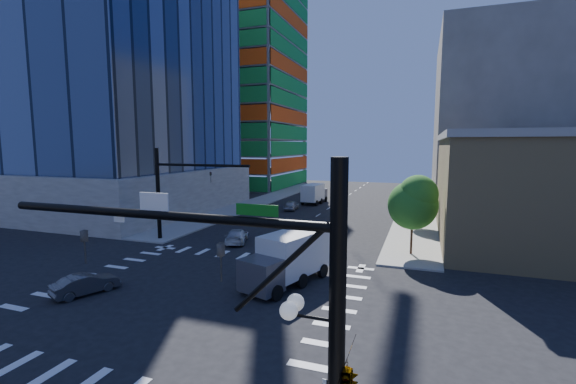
% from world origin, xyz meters
% --- Properties ---
extents(ground, '(160.00, 160.00, 0.00)m').
position_xyz_m(ground, '(0.00, 0.00, 0.00)').
color(ground, black).
rests_on(ground, ground).
extents(road_markings, '(20.00, 20.00, 0.01)m').
position_xyz_m(road_markings, '(0.00, 0.00, 0.01)').
color(road_markings, silver).
rests_on(road_markings, ground).
extents(sidewalk_ne, '(5.00, 60.00, 0.15)m').
position_xyz_m(sidewalk_ne, '(12.50, 40.00, 0.07)').
color(sidewalk_ne, gray).
rests_on(sidewalk_ne, ground).
extents(sidewalk_nw, '(5.00, 60.00, 0.15)m').
position_xyz_m(sidewalk_nw, '(-12.50, 40.00, 0.07)').
color(sidewalk_nw, gray).
rests_on(sidewalk_nw, ground).
extents(construction_building, '(25.16, 34.50, 70.60)m').
position_xyz_m(construction_building, '(-27.41, 61.93, 24.61)').
color(construction_building, gray).
rests_on(construction_building, ground).
extents(commercial_building, '(20.50, 22.50, 10.60)m').
position_xyz_m(commercial_building, '(25.00, 22.00, 5.31)').
color(commercial_building, tan).
rests_on(commercial_building, ground).
extents(bg_building_ne, '(24.00, 30.00, 28.00)m').
position_xyz_m(bg_building_ne, '(27.00, 55.00, 14.00)').
color(bg_building_ne, '#5E5A55').
rests_on(bg_building_ne, ground).
extents(signal_mast_se, '(10.51, 2.48, 9.00)m').
position_xyz_m(signal_mast_se, '(10.60, -11.50, 5.01)').
color(signal_mast_se, black).
rests_on(signal_mast_se, sidewalk_se).
extents(signal_mast_nw, '(10.20, 0.40, 9.00)m').
position_xyz_m(signal_mast_nw, '(-10.00, 11.50, 5.49)').
color(signal_mast_nw, black).
rests_on(signal_mast_nw, sidewalk_nw).
extents(tree_south, '(4.16, 4.16, 6.82)m').
position_xyz_m(tree_south, '(12.63, 13.90, 4.69)').
color(tree_south, '#382316').
rests_on(tree_south, sidewalk_ne).
extents(tree_north, '(3.54, 3.52, 5.78)m').
position_xyz_m(tree_north, '(12.93, 25.90, 3.99)').
color(tree_north, '#382316').
rests_on(tree_north, sidewalk_ne).
extents(car_nb_far, '(3.73, 6.03, 1.56)m').
position_xyz_m(car_nb_far, '(2.83, 16.76, 0.78)').
color(car_nb_far, black).
rests_on(car_nb_far, ground).
extents(car_sb_near, '(3.16, 4.88, 1.32)m').
position_xyz_m(car_sb_near, '(-3.62, 13.00, 0.66)').
color(car_sb_near, silver).
rests_on(car_sb_near, ground).
extents(car_sb_mid, '(1.91, 4.15, 1.38)m').
position_xyz_m(car_sb_mid, '(-4.84, 32.87, 0.69)').
color(car_sb_mid, '#ABADB3').
rests_on(car_sb_mid, ground).
extents(car_sb_cross, '(2.81, 4.20, 1.31)m').
position_xyz_m(car_sb_cross, '(-6.72, -1.96, 0.65)').
color(car_sb_cross, '#444448').
rests_on(car_sb_cross, ground).
extents(box_truck_near, '(4.66, 7.07, 3.43)m').
position_xyz_m(box_truck_near, '(4.69, 3.81, 1.52)').
color(box_truck_near, black).
rests_on(box_truck_near, ground).
extents(box_truck_far, '(2.97, 6.21, 3.18)m').
position_xyz_m(box_truck_far, '(-3.33, 40.25, 1.41)').
color(box_truck_far, black).
rests_on(box_truck_far, ground).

